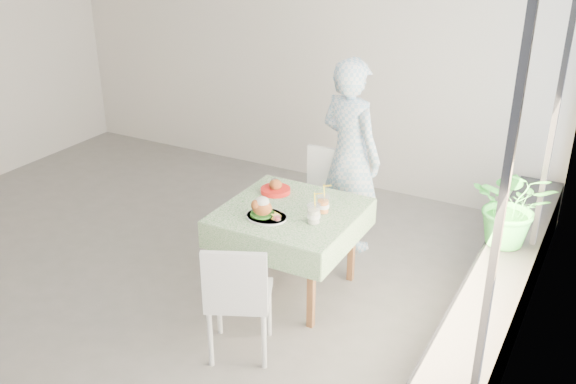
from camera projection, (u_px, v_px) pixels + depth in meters
The scene contains 14 objects.
floor at pixel (162, 264), 5.75m from camera, with size 6.00×6.00×0.00m, color #605D5B.
wall_back at pixel (294, 55), 7.17m from camera, with size 6.00×0.02×2.80m, color beige.
wall_right at pixel (537, 186), 3.86m from camera, with size 0.02×5.00×2.80m, color beige.
window_pane at pixel (538, 146), 3.77m from camera, with size 0.01×4.80×2.18m, color #D1E0F9.
window_ledge at pixel (480, 333), 4.42m from camera, with size 0.40×4.80×0.50m, color black.
cafe_table at pixel (290, 241), 5.19m from camera, with size 1.04×1.04×0.74m.
chair_far at pixel (321, 220), 5.91m from camera, with size 0.46×0.46×0.93m.
chair_near at pixel (240, 318), 4.52m from camera, with size 0.57×0.57×0.92m.
diner at pixel (350, 156), 5.74m from camera, with size 0.65×0.43×1.78m, color #82B1D0.
main_dish at pixel (264, 211), 4.91m from camera, with size 0.33×0.33×0.17m.
juice_cup_orange at pixel (323, 205), 5.00m from camera, with size 0.10×0.10×0.28m.
juice_cup_lemonade at pixel (314, 214), 4.83m from camera, with size 0.11×0.11×0.30m.
second_dish at pixel (276, 189), 5.35m from camera, with size 0.25×0.25×0.12m.
potted_plant at pixel (513, 205), 4.92m from camera, with size 0.60×0.52×0.67m, color #2B8334.
Camera 1 is at (3.38, -3.81, 2.96)m, focal length 40.00 mm.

